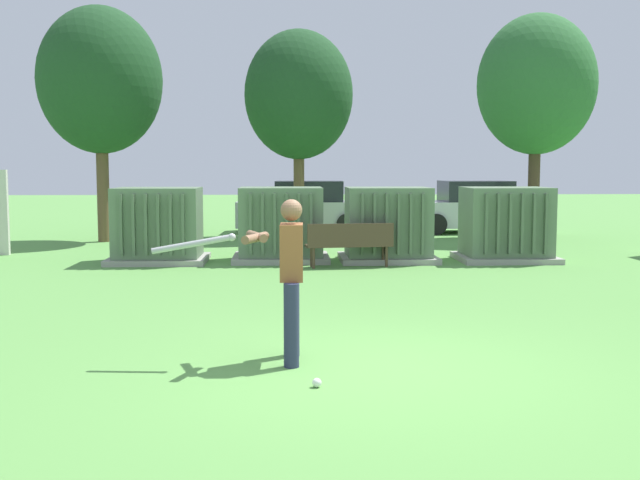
{
  "coord_description": "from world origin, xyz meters",
  "views": [
    {
      "loc": [
        -0.82,
        -7.75,
        2.09
      ],
      "look_at": [
        -0.3,
        3.5,
        1.0
      ],
      "focal_mm": 43.12,
      "sensor_mm": 36.0,
      "label": 1
    }
  ],
  "objects_px": {
    "transformer_east": "(506,225)",
    "sports_ball": "(317,383)",
    "parked_car_leftmost": "(306,208)",
    "transformer_west": "(158,226)",
    "transformer_mid_east": "(388,225)",
    "parked_car_left_of_center": "(472,208)",
    "batter": "(286,271)",
    "park_bench": "(350,242)",
    "transformer_mid_west": "(281,225)"
  },
  "relations": [
    {
      "from": "transformer_east",
      "to": "sports_ball",
      "type": "xyz_separation_m",
      "value": [
        -4.57,
        -9.57,
        -0.74
      ]
    },
    {
      "from": "parked_car_leftmost",
      "to": "transformer_west",
      "type": "bearing_deg",
      "value": -114.75
    },
    {
      "from": "transformer_mid_east",
      "to": "transformer_west",
      "type": "bearing_deg",
      "value": 179.85
    },
    {
      "from": "transformer_west",
      "to": "parked_car_leftmost",
      "type": "height_order",
      "value": "same"
    },
    {
      "from": "parked_car_left_of_center",
      "to": "batter",
      "type": "bearing_deg",
      "value": -110.35
    },
    {
      "from": "transformer_mid_east",
      "to": "batter",
      "type": "bearing_deg",
      "value": -104.59
    },
    {
      "from": "transformer_east",
      "to": "park_bench",
      "type": "distance_m",
      "value": 3.67
    },
    {
      "from": "transformer_west",
      "to": "batter",
      "type": "bearing_deg",
      "value": -72.31
    },
    {
      "from": "transformer_east",
      "to": "parked_car_left_of_center",
      "type": "relative_size",
      "value": 0.49
    },
    {
      "from": "park_bench",
      "to": "transformer_east",
      "type": "bearing_deg",
      "value": 15.58
    },
    {
      "from": "transformer_east",
      "to": "parked_car_left_of_center",
      "type": "height_order",
      "value": "same"
    },
    {
      "from": "transformer_mid_west",
      "to": "transformer_mid_east",
      "type": "bearing_deg",
      "value": -3.42
    },
    {
      "from": "transformer_west",
      "to": "batter",
      "type": "distance_m",
      "value": 9.09
    },
    {
      "from": "sports_ball",
      "to": "transformer_mid_east",
      "type": "bearing_deg",
      "value": 78.47
    },
    {
      "from": "transformer_west",
      "to": "transformer_mid_west",
      "type": "height_order",
      "value": "same"
    },
    {
      "from": "transformer_east",
      "to": "sports_ball",
      "type": "height_order",
      "value": "transformer_east"
    },
    {
      "from": "parked_car_leftmost",
      "to": "batter",
      "type": "bearing_deg",
      "value": -92.32
    },
    {
      "from": "transformer_mid_east",
      "to": "sports_ball",
      "type": "bearing_deg",
      "value": -101.53
    },
    {
      "from": "batter",
      "to": "transformer_mid_west",
      "type": "bearing_deg",
      "value": 90.64
    },
    {
      "from": "transformer_mid_east",
      "to": "batter",
      "type": "relative_size",
      "value": 1.21
    },
    {
      "from": "transformer_east",
      "to": "sports_ball",
      "type": "relative_size",
      "value": 23.33
    },
    {
      "from": "transformer_west",
      "to": "transformer_mid_east",
      "type": "height_order",
      "value": "same"
    },
    {
      "from": "transformer_east",
      "to": "parked_car_leftmost",
      "type": "bearing_deg",
      "value": 119.34
    },
    {
      "from": "park_bench",
      "to": "sports_ball",
      "type": "xyz_separation_m",
      "value": [
        -1.04,
        -8.58,
        -0.49
      ]
    },
    {
      "from": "batter",
      "to": "sports_ball",
      "type": "distance_m",
      "value": 1.39
    },
    {
      "from": "parked_car_leftmost",
      "to": "transformer_mid_east",
      "type": "bearing_deg",
      "value": -77.83
    },
    {
      "from": "batter",
      "to": "park_bench",
      "type": "bearing_deg",
      "value": 80.11
    },
    {
      "from": "batter",
      "to": "parked_car_leftmost",
      "type": "relative_size",
      "value": 0.41
    },
    {
      "from": "transformer_mid_west",
      "to": "batter",
      "type": "distance_m",
      "value": 8.78
    },
    {
      "from": "transformer_mid_west",
      "to": "transformer_west",
      "type": "bearing_deg",
      "value": -177.28
    },
    {
      "from": "batter",
      "to": "transformer_mid_east",
      "type": "bearing_deg",
      "value": 75.41
    },
    {
      "from": "transformer_west",
      "to": "park_bench",
      "type": "xyz_separation_m",
      "value": [
        4.08,
        -1.07,
        -0.25
      ]
    },
    {
      "from": "transformer_mid_east",
      "to": "parked_car_left_of_center",
      "type": "height_order",
      "value": "same"
    },
    {
      "from": "transformer_mid_west",
      "to": "sports_ball",
      "type": "xyz_separation_m",
      "value": [
        0.38,
        -9.77,
        -0.74
      ]
    },
    {
      "from": "transformer_west",
      "to": "transformer_mid_west",
      "type": "xyz_separation_m",
      "value": [
        2.66,
        0.13,
        0.0
      ]
    },
    {
      "from": "transformer_west",
      "to": "transformer_mid_west",
      "type": "bearing_deg",
      "value": 2.72
    },
    {
      "from": "transformer_mid_west",
      "to": "transformer_mid_east",
      "type": "xyz_separation_m",
      "value": [
        2.35,
        -0.14,
        0.0
      ]
    },
    {
      "from": "transformer_west",
      "to": "parked_car_leftmost",
      "type": "bearing_deg",
      "value": 65.25
    },
    {
      "from": "transformer_mid_west",
      "to": "parked_car_leftmost",
      "type": "xyz_separation_m",
      "value": [
        0.75,
        7.27,
        -0.04
      ]
    },
    {
      "from": "parked_car_leftmost",
      "to": "park_bench",
      "type": "bearing_deg",
      "value": -85.45
    },
    {
      "from": "sports_ball",
      "to": "transformer_east",
      "type": "bearing_deg",
      "value": 64.47
    },
    {
      "from": "transformer_mid_east",
      "to": "park_bench",
      "type": "bearing_deg",
      "value": -131.36
    },
    {
      "from": "park_bench",
      "to": "transformer_mid_west",
      "type": "bearing_deg",
      "value": 140.01
    },
    {
      "from": "transformer_mid_east",
      "to": "sports_ball",
      "type": "distance_m",
      "value": 9.86
    },
    {
      "from": "transformer_west",
      "to": "transformer_mid_west",
      "type": "distance_m",
      "value": 2.67
    },
    {
      "from": "transformer_east",
      "to": "batter",
      "type": "relative_size",
      "value": 1.21
    },
    {
      "from": "park_bench",
      "to": "batter",
      "type": "distance_m",
      "value": 7.72
    },
    {
      "from": "transformer_mid_east",
      "to": "park_bench",
      "type": "xyz_separation_m",
      "value": [
        -0.93,
        -1.05,
        -0.25
      ]
    },
    {
      "from": "transformer_mid_east",
      "to": "parked_car_leftmost",
      "type": "bearing_deg",
      "value": 102.17
    },
    {
      "from": "park_bench",
      "to": "parked_car_leftmost",
      "type": "relative_size",
      "value": 0.43
    }
  ]
}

